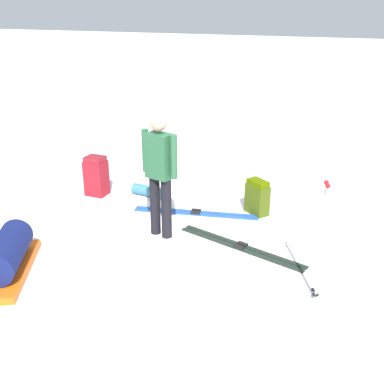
{
  "coord_description": "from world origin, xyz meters",
  "views": [
    {
      "loc": [
        -5.36,
        -2.17,
        3.03
      ],
      "look_at": [
        0.0,
        0.0,
        0.7
      ],
      "focal_mm": 44.52,
      "sensor_mm": 36.0,
      "label": 1
    }
  ],
  "objects_px": {
    "ski_pair_far": "(196,213)",
    "gear_sled": "(8,256)",
    "ski_pair_near": "(240,247)",
    "backpack_large_dark": "(257,197)",
    "sleeping_mat_rolled": "(148,191)",
    "ski_poles_planted_near": "(321,236)",
    "backpack_bright": "(96,176)",
    "skier_standing": "(160,170)"
  },
  "relations": [
    {
      "from": "skier_standing",
      "to": "backpack_large_dark",
      "type": "distance_m",
      "value": 1.73
    },
    {
      "from": "ski_pair_far",
      "to": "gear_sled",
      "type": "distance_m",
      "value": 2.82
    },
    {
      "from": "ski_pair_far",
      "to": "backpack_large_dark",
      "type": "relative_size",
      "value": 3.54
    },
    {
      "from": "skier_standing",
      "to": "ski_pair_near",
      "type": "bearing_deg",
      "value": -87.46
    },
    {
      "from": "skier_standing",
      "to": "ski_pair_far",
      "type": "relative_size",
      "value": 0.89
    },
    {
      "from": "backpack_bright",
      "to": "sleeping_mat_rolled",
      "type": "height_order",
      "value": "backpack_bright"
    },
    {
      "from": "ski_pair_near",
      "to": "backpack_large_dark",
      "type": "xyz_separation_m",
      "value": [
        1.15,
        0.09,
        0.25
      ]
    },
    {
      "from": "skier_standing",
      "to": "ski_poles_planted_near",
      "type": "relative_size",
      "value": 1.25
    },
    {
      "from": "backpack_large_dark",
      "to": "backpack_bright",
      "type": "bearing_deg",
      "value": 95.5
    },
    {
      "from": "gear_sled",
      "to": "backpack_large_dark",
      "type": "bearing_deg",
      "value": -39.39
    },
    {
      "from": "backpack_large_dark",
      "to": "gear_sled",
      "type": "distance_m",
      "value": 3.61
    },
    {
      "from": "backpack_bright",
      "to": "gear_sled",
      "type": "distance_m",
      "value": 2.56
    },
    {
      "from": "backpack_large_dark",
      "to": "ski_poles_planted_near",
      "type": "relative_size",
      "value": 0.4
    },
    {
      "from": "ski_pair_far",
      "to": "gear_sled",
      "type": "height_order",
      "value": "gear_sled"
    },
    {
      "from": "gear_sled",
      "to": "sleeping_mat_rolled",
      "type": "relative_size",
      "value": 2.56
    },
    {
      "from": "ski_pair_far",
      "to": "ski_poles_planted_near",
      "type": "bearing_deg",
      "value": -127.6
    },
    {
      "from": "ski_pair_far",
      "to": "ski_poles_planted_near",
      "type": "distance_m",
      "value": 2.66
    },
    {
      "from": "skier_standing",
      "to": "ski_poles_planted_near",
      "type": "bearing_deg",
      "value": -108.19
    },
    {
      "from": "skier_standing",
      "to": "ski_pair_far",
      "type": "xyz_separation_m",
      "value": [
        0.83,
        -0.18,
        -0.94
      ]
    },
    {
      "from": "backpack_bright",
      "to": "gear_sled",
      "type": "relative_size",
      "value": 0.47
    },
    {
      "from": "ski_pair_far",
      "to": "backpack_large_dark",
      "type": "height_order",
      "value": "backpack_large_dark"
    },
    {
      "from": "ski_pair_far",
      "to": "ski_poles_planted_near",
      "type": "xyz_separation_m",
      "value": [
        -1.56,
        -2.02,
        0.74
      ]
    },
    {
      "from": "skier_standing",
      "to": "backpack_large_dark",
      "type": "relative_size",
      "value": 3.15
    },
    {
      "from": "skier_standing",
      "to": "backpack_bright",
      "type": "height_order",
      "value": "skier_standing"
    },
    {
      "from": "ski_pair_far",
      "to": "backpack_bright",
      "type": "bearing_deg",
      "value": 86.65
    },
    {
      "from": "skier_standing",
      "to": "backpack_large_dark",
      "type": "height_order",
      "value": "skier_standing"
    },
    {
      "from": "skier_standing",
      "to": "backpack_bright",
      "type": "distance_m",
      "value": 1.99
    },
    {
      "from": "skier_standing",
      "to": "sleeping_mat_rolled",
      "type": "distance_m",
      "value": 1.69
    },
    {
      "from": "skier_standing",
      "to": "ski_pair_far",
      "type": "bearing_deg",
      "value": -12.51
    },
    {
      "from": "gear_sled",
      "to": "ski_poles_planted_near",
      "type": "bearing_deg",
      "value": -75.98
    },
    {
      "from": "ski_pair_far",
      "to": "backpack_large_dark",
      "type": "xyz_separation_m",
      "value": [
        0.36,
        -0.86,
        0.25
      ]
    },
    {
      "from": "ski_pair_far",
      "to": "ski_pair_near",
      "type": "bearing_deg",
      "value": -129.64
    },
    {
      "from": "backpack_large_dark",
      "to": "sleeping_mat_rolled",
      "type": "xyz_separation_m",
      "value": [
        -0.0,
        1.86,
        -0.17
      ]
    },
    {
      "from": "backpack_bright",
      "to": "gear_sled",
      "type": "xyz_separation_m",
      "value": [
        -2.53,
        -0.39,
        -0.1
      ]
    },
    {
      "from": "ski_poles_planted_near",
      "to": "sleeping_mat_rolled",
      "type": "height_order",
      "value": "ski_poles_planted_near"
    },
    {
      "from": "backpack_bright",
      "to": "sleeping_mat_rolled",
      "type": "relative_size",
      "value": 1.21
    },
    {
      "from": "ski_pair_far",
      "to": "gear_sled",
      "type": "bearing_deg",
      "value": 149.41
    },
    {
      "from": "gear_sled",
      "to": "sleeping_mat_rolled",
      "type": "xyz_separation_m",
      "value": [
        2.78,
        -0.43,
        -0.13
      ]
    },
    {
      "from": "skier_standing",
      "to": "sleeping_mat_rolled",
      "type": "bearing_deg",
      "value": 34.29
    },
    {
      "from": "ski_pair_near",
      "to": "backpack_bright",
      "type": "xyz_separation_m",
      "value": [
        0.89,
        2.77,
        0.31
      ]
    },
    {
      "from": "skier_standing",
      "to": "ski_poles_planted_near",
      "type": "xyz_separation_m",
      "value": [
        -0.73,
        -2.21,
        -0.2
      ]
    },
    {
      "from": "backpack_large_dark",
      "to": "skier_standing",
      "type": "bearing_deg",
      "value": 139.0
    }
  ]
}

